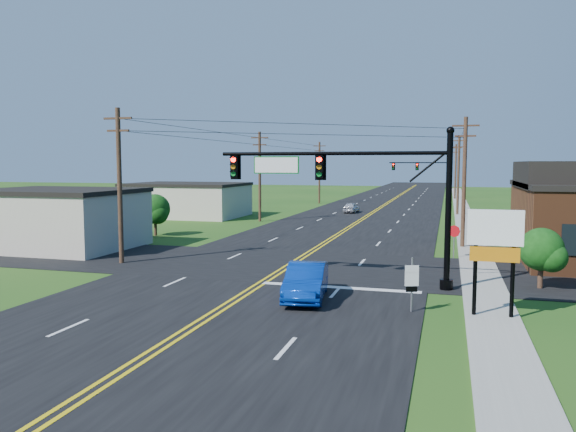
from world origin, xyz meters
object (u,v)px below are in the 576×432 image
(route_sign, at_px, (412,281))
(signal_mast_main, at_px, (351,186))
(stop_sign, at_px, (454,235))
(signal_mast_far, at_px, (423,171))
(blue_car, at_px, (306,282))

(route_sign, bearing_deg, signal_mast_main, 106.93)
(route_sign, bearing_deg, stop_sign, 64.53)
(signal_mast_main, bearing_deg, route_sign, -54.73)
(signal_mast_main, relative_size, signal_mast_far, 1.03)
(signal_mast_main, distance_m, signal_mast_far, 72.00)
(route_sign, distance_m, stop_sign, 13.56)
(blue_car, distance_m, route_sign, 4.63)
(signal_mast_far, relative_size, stop_sign, 5.27)
(blue_car, bearing_deg, signal_mast_main, 61.21)
(signal_mast_far, relative_size, route_sign, 5.04)
(signal_mast_main, xyz_separation_m, signal_mast_far, (0.10, 72.00, -0.20))
(signal_mast_main, relative_size, stop_sign, 5.42)
(blue_car, relative_size, route_sign, 2.10)
(blue_car, relative_size, stop_sign, 2.19)
(signal_mast_far, xyz_separation_m, blue_car, (-1.43, -75.49, -3.79))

